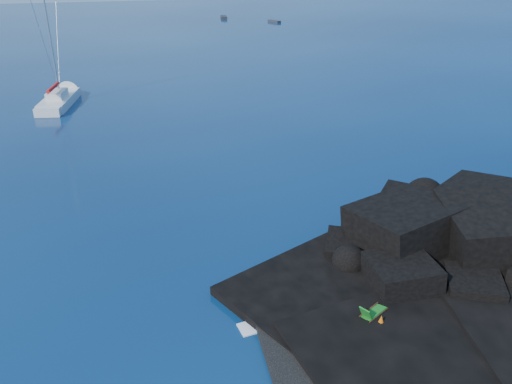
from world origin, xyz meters
TOP-DOWN VIEW (x-y plane):
  - ground at (0.00, 0.00)m, footprint 400.00×400.00m
  - headland at (13.00, 3.00)m, footprint 24.00×24.00m
  - beach at (4.50, 0.50)m, footprint 9.08×6.86m
  - surf_foam at (5.00, 5.00)m, footprint 10.00×8.00m
  - sailboat at (-9.00, 45.05)m, footprint 5.50×13.49m
  - deck_chair at (5.54, 1.32)m, footprint 1.61×1.22m
  - towel at (2.61, 0.37)m, footprint 2.20×1.23m
  - sunbather at (2.61, 0.37)m, footprint 1.77×0.62m
  - marker_cone at (5.52, 0.69)m, footprint 0.52×0.52m
  - distant_boat_a at (31.06, 126.50)m, footprint 2.50×5.28m
  - distant_boat_b at (41.15, 113.43)m, footprint 2.52×4.12m

SIDE VIEW (x-z plane):
  - ground at x=0.00m, z-range 0.00..0.00m
  - headland at x=13.00m, z-range -1.80..1.80m
  - beach at x=4.50m, z-range -0.35..0.35m
  - surf_foam at x=5.00m, z-range -0.03..0.03m
  - sailboat at x=-9.00m, z-range -6.92..6.92m
  - distant_boat_a at x=31.06m, z-range -0.34..0.34m
  - distant_boat_b at x=41.15m, z-range -0.26..0.26m
  - towel at x=2.61m, z-range 0.35..0.41m
  - sunbather at x=2.61m, z-range 0.41..0.64m
  - marker_cone at x=5.52m, z-range 0.35..0.98m
  - deck_chair at x=5.54m, z-range 0.35..1.36m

